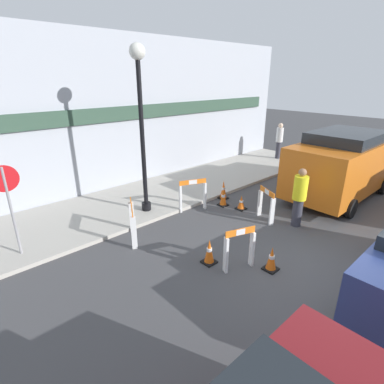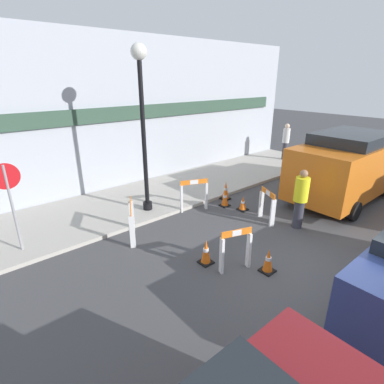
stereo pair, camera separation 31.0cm
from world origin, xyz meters
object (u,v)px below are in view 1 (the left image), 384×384
(streetlamp_post, at_px, (141,109))
(stop_sign, at_px, (8,197))
(work_van, at_px, (343,162))
(person_worker, at_px, (299,196))
(person_pedestrian, at_px, (279,140))

(streetlamp_post, distance_m, stop_sign, 3.98)
(streetlamp_post, relative_size, work_van, 0.99)
(person_worker, bearing_deg, work_van, -140.27)
(streetlamp_post, height_order, stop_sign, streetlamp_post)
(work_van, bearing_deg, person_pedestrian, 56.91)
(streetlamp_post, relative_size, person_worker, 2.78)
(person_pedestrian, bearing_deg, stop_sign, -25.62)
(streetlamp_post, height_order, person_pedestrian, streetlamp_post)
(work_van, bearing_deg, person_worker, -176.84)
(stop_sign, bearing_deg, work_van, 164.39)
(streetlamp_post, distance_m, work_van, 7.10)
(streetlamp_post, bearing_deg, work_van, -30.46)
(stop_sign, relative_size, person_pedestrian, 1.22)
(stop_sign, xyz_separation_m, person_pedestrian, (12.28, 0.83, -0.49))
(stop_sign, distance_m, person_worker, 7.31)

